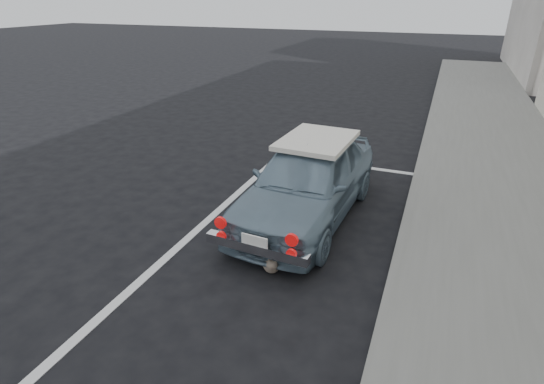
# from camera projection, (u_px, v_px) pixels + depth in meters

# --- Properties ---
(sidewalk) EXTENTS (2.80, 40.00, 0.15)m
(sidewalk) POSITION_uv_depth(u_px,v_px,m) (538.00, 377.00, 3.65)
(sidewalk) COLOR slate
(sidewalk) RESTS_ON ground
(pline_front) EXTENTS (3.00, 0.12, 0.01)m
(pline_front) POSITION_uv_depth(u_px,v_px,m) (346.00, 165.00, 8.37)
(pline_front) COLOR silver
(pline_front) RESTS_ON ground
(pline_side) EXTENTS (0.12, 7.00, 0.01)m
(pline_side) POSITION_uv_depth(u_px,v_px,m) (190.00, 236.00, 5.90)
(pline_side) COLOR silver
(pline_side) RESTS_ON ground
(retro_coupe) EXTENTS (1.57, 3.50, 1.17)m
(retro_coupe) POSITION_uv_depth(u_px,v_px,m) (308.00, 180.00, 6.21)
(retro_coupe) COLOR #728C9F
(retro_coupe) RESTS_ON ground
(cat) EXTENTS (0.35, 0.48, 0.27)m
(cat) POSITION_uv_depth(u_px,v_px,m) (272.00, 262.00, 5.12)
(cat) COLOR #7B6B5D
(cat) RESTS_ON ground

